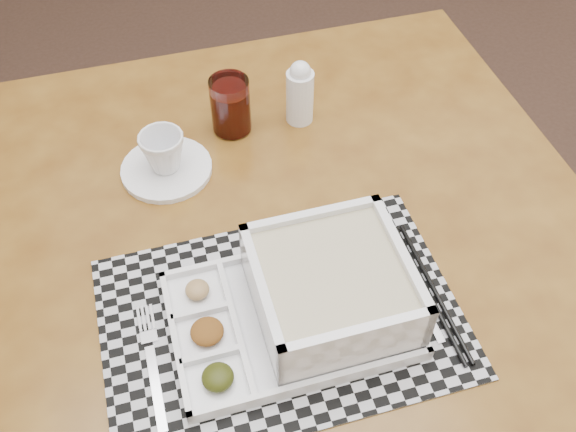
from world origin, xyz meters
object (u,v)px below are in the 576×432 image
object	(u,v)px
dining_table	(265,288)
creamer_bottle	(300,93)
serving_tray	(321,296)
cup	(163,152)
juice_glass	(231,107)

from	to	relation	value
dining_table	creamer_bottle	bearing A→B (deg)	66.75
serving_tray	creamer_bottle	world-z (taller)	creamer_bottle
serving_tray	creamer_bottle	distance (m)	0.41
serving_tray	creamer_bottle	size ratio (longest dim) A/B	2.73
serving_tray	dining_table	bearing A→B (deg)	116.59
serving_tray	cup	world-z (taller)	serving_tray
serving_tray	cup	xyz separation A→B (m)	(-0.18, 0.32, 0.00)
cup	dining_table	bearing A→B (deg)	-42.53
juice_glass	creamer_bottle	size ratio (longest dim) A/B	0.85
serving_tray	cup	distance (m)	0.37
cup	creamer_bottle	world-z (taller)	creamer_bottle
dining_table	serving_tray	world-z (taller)	serving_tray
cup	juice_glass	world-z (taller)	juice_glass
dining_table	serving_tray	xyz separation A→B (m)	(0.06, -0.11, 0.13)
cup	creamer_bottle	distance (m)	0.26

